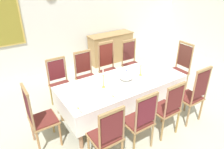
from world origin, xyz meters
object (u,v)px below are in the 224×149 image
Objects in this scene: dining_table at (123,84)px; chair_south_c at (167,107)px; chair_north_c at (109,67)px; candlestick_east at (141,70)px; candlestick_west at (103,80)px; spoon_primary at (114,97)px; bowl_near_left at (119,95)px; bowl_near_right at (86,106)px; chair_head_west at (39,117)px; sideboard at (111,48)px; chair_north_d at (131,62)px; soup_tureen at (126,75)px; chair_north_b at (86,75)px; chair_north_a at (60,82)px; chair_south_b at (140,120)px; chair_south_d at (193,94)px; chair_south_a at (107,135)px; spoon_secondary at (79,109)px; chair_head_east at (179,67)px.

dining_table is 0.97m from chair_south_c.
chair_north_c is 3.62× the size of candlestick_east.
candlestick_west reaches higher than spoon_primary.
bowl_near_left is 0.63m from bowl_near_right.
chair_head_west reaches higher than sideboard.
soup_tureen is (-0.87, -0.93, 0.26)m from chair_north_d.
chair_head_west reaches higher than dining_table.
chair_head_west is at bearing 35.18° from chair_north_b.
chair_north_a is at bearing 135.62° from dining_table.
chair_north_a is 1.00× the size of chair_south_c.
chair_north_b is at bearing 90.00° from chair_south_b.
chair_north_d is at bearing 179.61° from chair_north_c.
spoon_primary is 3.28m from sideboard.
chair_south_d reaches higher than sideboard.
chair_south_c is at bearing 73.25° from sideboard.
dining_table is at bearing 44.55° from chair_north_d.
bowl_near_left is 0.85× the size of bowl_near_right.
chair_south_a is 6.21× the size of bowl_near_right.
candlestick_west is (0.50, 0.93, 0.32)m from chair_south_a.
bowl_near_right is at bearing 87.86° from chair_north_a.
soup_tureen is at bearing 63.37° from sideboard.
chair_north_c is at bearing -0.39° from chair_north_d.
dining_table is 2.29× the size of chair_south_b.
bowl_near_left is 3.25m from sideboard.
chair_south_d is 3.55× the size of candlestick_east.
chair_north_b is 3.95× the size of soup_tureen.
chair_south_c is at bearing 123.39° from chair_north_a.
chair_head_west reaches higher than bowl_near_left.
spoon_primary is (0.48, -1.30, 0.18)m from chair_north_a.
spoon_secondary is (-0.75, 0.04, -0.01)m from bowl_near_left.
spoon_primary is (-0.54, -0.37, -0.10)m from soup_tureen.
chair_north_d is (1.89, 1.86, 0.02)m from chair_south_a.
chair_north_b is 1.03× the size of chair_south_c.
chair_head_east is at bearing 52.75° from chair_south_d.
chair_south_a is 1.00× the size of chair_north_a.
chair_head_east is at bearing 160.39° from chair_north_a.
spoon_secondary is 0.12× the size of sideboard.
chair_south_b is 6.14× the size of spoon_primary.
dining_table is 1.33m from chair_north_a.
chair_north_d is (0.67, 1.86, 0.02)m from chair_south_c.
candlestick_east is at bearing 79.70° from chair_south_c.
soup_tureen is 0.66m from spoon_primary.
chair_north_d is 3.11× the size of candlestick_west.
chair_head_east is (1.99, -0.93, 0.03)m from chair_north_b.
chair_south_b is 0.94× the size of chair_head_west.
chair_south_d is at bearing 124.52° from chair_north_b.
bowl_near_left is at bearing -132.53° from dining_table.
bowl_near_left is 0.10m from spoon_primary.
chair_north_d is at bearing 90.00° from chair_south_d.
candlestick_west is 0.40m from spoon_primary.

